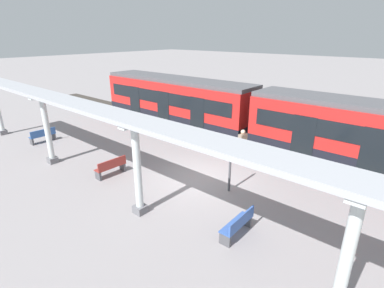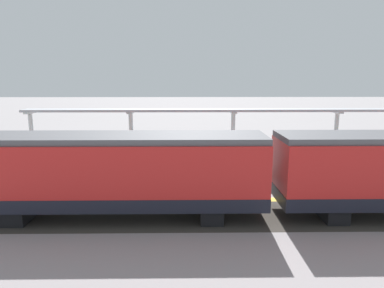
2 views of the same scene
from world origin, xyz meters
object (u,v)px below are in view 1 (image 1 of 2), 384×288
(passenger_waiting_near_edge, at_px, (242,142))
(canopy_pillar_third, at_px, (137,170))
(bench_extra_slot, at_px, (238,224))
(platform_info_sign, at_px, (230,163))
(train_far_carriage, at_px, (381,140))
(canopy_pillar_fourth, at_px, (346,261))
(canopy_pillar_second, at_px, (47,130))
(bench_mid_platform, at_px, (111,167))
(bench_far_end, at_px, (43,136))
(train_near_carriage, at_px, (176,101))

(passenger_waiting_near_edge, bearing_deg, canopy_pillar_third, -2.75)
(bench_extra_slot, relative_size, platform_info_sign, 0.69)
(train_far_carriage, xyz_separation_m, canopy_pillar_fourth, (9.10, 0.88, -0.03))
(train_far_carriage, relative_size, platform_info_sign, 5.55)
(canopy_pillar_third, bearing_deg, train_far_carriage, 146.46)
(canopy_pillar_fourth, distance_m, platform_info_sign, 6.41)
(bench_extra_slot, bearing_deg, canopy_pillar_second, -83.29)
(train_far_carriage, relative_size, bench_mid_platform, 8.07)
(canopy_pillar_second, xyz_separation_m, bench_far_end, (-1.09, -3.50, -1.35))
(bench_mid_platform, height_order, platform_info_sign, platform_info_sign)
(train_far_carriage, relative_size, bench_extra_slot, 8.09)
(canopy_pillar_fourth, bearing_deg, platform_info_sign, -123.87)
(bench_mid_platform, relative_size, platform_info_sign, 0.69)
(bench_mid_platform, bearing_deg, train_near_carriage, -157.51)
(train_far_carriage, bearing_deg, bench_extra_slot, -17.68)
(bench_far_end, distance_m, bench_extra_slot, 14.08)
(canopy_pillar_third, bearing_deg, canopy_pillar_fourth, 90.00)
(train_far_carriage, height_order, passenger_waiting_near_edge, train_far_carriage)
(train_near_carriage, distance_m, canopy_pillar_third, 11.33)
(train_near_carriage, bearing_deg, platform_info_sign, 56.47)
(canopy_pillar_fourth, bearing_deg, bench_far_end, -93.56)
(train_far_carriage, distance_m, bench_extra_slot, 8.36)
(train_far_carriage, distance_m, canopy_pillar_fourth, 9.14)
(train_near_carriage, height_order, canopy_pillar_second, canopy_pillar_second)
(bench_extra_slot, xyz_separation_m, platform_info_sign, (-2.32, -1.92, 0.89))
(bench_mid_platform, relative_size, passenger_waiting_near_edge, 0.87)
(train_near_carriage, distance_m, canopy_pillar_second, 9.10)
(train_near_carriage, relative_size, bench_extra_slot, 8.09)
(canopy_pillar_third, bearing_deg, passenger_waiting_near_edge, 177.25)
(bench_mid_platform, relative_size, bench_far_end, 1.00)
(canopy_pillar_second, relative_size, bench_extra_slot, 2.35)
(passenger_waiting_near_edge, bearing_deg, bench_mid_platform, -34.44)
(canopy_pillar_second, distance_m, canopy_pillar_fourth, 13.97)
(canopy_pillar_second, relative_size, canopy_pillar_fourth, 1.00)
(canopy_pillar_third, bearing_deg, platform_info_sign, 155.66)
(canopy_pillar_second, xyz_separation_m, bench_extra_slot, (-1.24, 10.58, -1.35))
(canopy_pillar_fourth, distance_m, passenger_waiting_near_edge, 9.39)
(train_far_carriage, relative_size, passenger_waiting_near_edge, 7.00)
(train_far_carriage, xyz_separation_m, canopy_pillar_third, (9.10, -6.03, -0.03))
(canopy_pillar_fourth, bearing_deg, train_near_carriage, -123.66)
(canopy_pillar_third, height_order, bench_far_end, canopy_pillar_third)
(canopy_pillar_fourth, height_order, bench_extra_slot, canopy_pillar_fourth)
(canopy_pillar_second, bearing_deg, platform_info_sign, 112.33)
(bench_extra_slot, xyz_separation_m, passenger_waiting_near_edge, (-5.41, -3.21, 0.65))
(canopy_pillar_third, relative_size, passenger_waiting_near_edge, 2.03)
(platform_info_sign, bearing_deg, bench_far_end, -78.51)
(canopy_pillar_third, height_order, bench_mid_platform, canopy_pillar_third)
(canopy_pillar_third, bearing_deg, train_near_carriage, -143.43)
(train_near_carriage, relative_size, canopy_pillar_third, 3.45)
(bench_mid_platform, bearing_deg, bench_extra_slot, 90.82)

